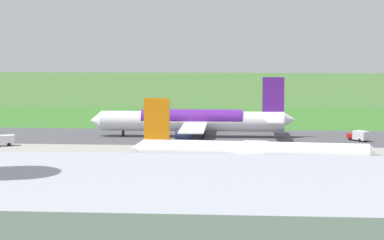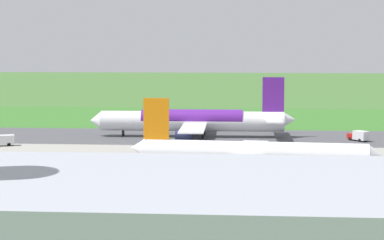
% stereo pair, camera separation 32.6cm
% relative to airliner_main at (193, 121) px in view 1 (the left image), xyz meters
% --- Properties ---
extents(ground_plane, '(800.00, 800.00, 0.00)m').
position_rel_airliner_main_xyz_m(ground_plane, '(-11.29, 0.01, -4.35)').
color(ground_plane, '#3D662D').
extents(runway_asphalt, '(600.00, 32.00, 0.06)m').
position_rel_airliner_main_xyz_m(runway_asphalt, '(-11.29, 0.01, -4.32)').
color(runway_asphalt, '#47474C').
rests_on(runway_asphalt, ground).
extents(apron_concrete, '(440.00, 110.00, 0.05)m').
position_rel_airliner_main_xyz_m(apron_concrete, '(-11.29, 53.26, -4.33)').
color(apron_concrete, gray).
rests_on(apron_concrete, ground).
extents(grass_verge_foreground, '(600.00, 80.00, 0.04)m').
position_rel_airliner_main_xyz_m(grass_verge_foreground, '(-11.29, -42.96, -4.33)').
color(grass_verge_foreground, '#346B27').
rests_on(grass_verge_foreground, ground).
extents(airliner_main, '(54.02, 44.09, 15.88)m').
position_rel_airliner_main_xyz_m(airliner_main, '(0.00, 0.00, 0.00)').
color(airliner_main, white).
rests_on(airliner_main, ground).
extents(airliner_parked_mid, '(48.22, 39.48, 14.07)m').
position_rel_airliner_main_xyz_m(airliner_parked_mid, '(-14.99, 50.65, -0.51)').
color(airliner_parked_mid, white).
rests_on(airliner_parked_mid, ground).
extents(service_truck_baggage, '(5.32, 5.97, 2.65)m').
position_rel_airliner_main_xyz_m(service_truck_baggage, '(-42.12, 4.74, -2.95)').
color(service_truck_baggage, '#B21914').
rests_on(service_truck_baggage, ground).
extents(service_truck_fuel, '(6.22, 4.09, 2.65)m').
position_rel_airliner_main_xyz_m(service_truck_fuel, '(44.22, 19.96, -2.95)').
color(service_truck_fuel, '#B21914').
rests_on(service_truck_fuel, ground).
extents(no_stopping_sign, '(0.60, 0.10, 2.36)m').
position_rel_airliner_main_xyz_m(no_stopping_sign, '(-3.99, -41.20, -2.94)').
color(no_stopping_sign, slate).
rests_on(no_stopping_sign, ground).
extents(traffic_cone_orange, '(0.40, 0.40, 0.55)m').
position_rel_airliner_main_xyz_m(traffic_cone_orange, '(2.23, -45.09, -4.08)').
color(traffic_cone_orange, orange).
rests_on(traffic_cone_orange, ground).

